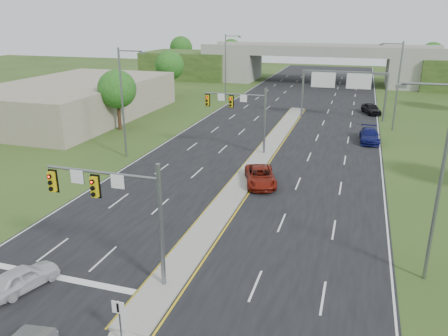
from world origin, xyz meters
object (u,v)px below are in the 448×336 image
Objects in this scene: signal_mast_near at (120,202)px; keep_right_sign at (119,315)px; car_white at (23,277)px; sign_gantry at (343,82)px; overpass at (319,66)px; signal_mast_far at (244,109)px; car_far_c at (371,109)px; car_far_a at (260,176)px; car_far_b at (369,135)px.

signal_mast_near reaches higher than keep_right_sign.
sign_gantry is at bearing -88.48° from car_white.
signal_mast_near is at bearing -91.62° from overpass.
signal_mast_far reaches higher than car_far_c.
car_far_c is (10.93, -30.35, -2.75)m from overpass.
car_far_a is at bearing -88.59° from overpass.
sign_gantry is 49.49m from car_white.
overpass is 15.12× the size of car_far_a.
sign_gantry is at bearing -79.21° from overpass.
keep_right_sign is at bearing -97.70° from sign_gantry.
signal_mast_near reaches higher than car_far_b.
car_far_c is at bearing 86.38° from car_far_b.
car_far_c is (13.19, 24.72, -3.92)m from signal_mast_far.
overpass is at bearing 88.38° from signal_mast_near.
signal_mast_near is at bearing -121.24° from car_far_a.
overpass reaches higher than car_far_a.
overpass is (-6.68, 35.08, -1.69)m from sign_gantry.
car_far_c is (4.24, 4.73, -4.44)m from sign_gantry.
signal_mast_near is 1.34× the size of car_far_b.
signal_mast_far is at bearing -149.27° from car_far_b.
signal_mast_near is at bearing -113.66° from car_far_b.
keep_right_sign is 0.42× the size of car_far_a.
car_far_b is 1.14× the size of car_far_c.
keep_right_sign is at bearing -85.61° from signal_mast_far.
signal_mast_near is 80.11m from overpass.
car_far_a is (1.57, 20.89, -0.76)m from keep_right_sign.
signal_mast_near is at bearing -136.45° from car_white.
car_white is 20.67m from car_far_a.
car_white is (-7.08, 2.13, -0.84)m from keep_right_sign.
signal_mast_near is 17.34m from car_far_a.
signal_mast_far is 29.71m from keep_right_sign.
signal_mast_near is 36.09m from car_far_b.
sign_gantry is 2.53× the size of car_far_c.
overpass reaches higher than car_far_c.
car_far_a is 1.15× the size of car_far_c.
car_far_a is at bearing -120.60° from car_far_b.
signal_mast_far is at bearing -138.04° from car_far_c.
sign_gantry is 2.19× the size of car_far_a.
sign_gantry is 35.75m from overpass.
car_far_b is at bearing 68.93° from signal_mast_near.
car_far_a is at bearing 85.70° from keep_right_sign.
sign_gantry is 3.01× the size of car_white.
signal_mast_far is at bearing 96.03° from car_far_a.
signal_mast_far is 1.82× the size of car_white.
sign_gantry is (8.95, 19.99, 0.51)m from signal_mast_far.
keep_right_sign is at bearing -90.00° from overpass.
signal_mast_far is at bearing -92.35° from overpass.
car_far_b is (10.63, -46.60, -2.78)m from overpass.
car_far_a is 1.01× the size of car_far_b.
signal_mast_near is 0.09× the size of overpass.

